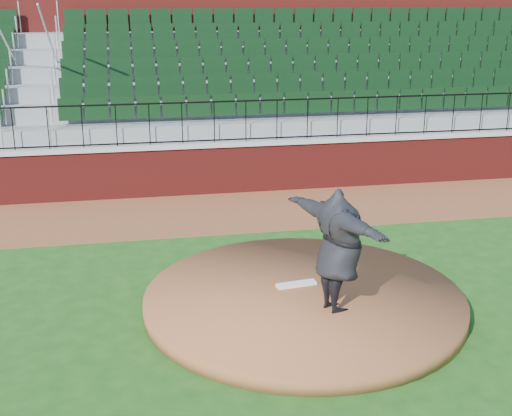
# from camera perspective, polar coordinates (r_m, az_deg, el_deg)

# --- Properties ---
(ground) EXTENTS (90.00, 90.00, 0.00)m
(ground) POSITION_cam_1_polar(r_m,az_deg,el_deg) (10.99, 1.48, -8.83)
(ground) COLOR #1C4D16
(ground) RESTS_ON ground
(warning_track) EXTENTS (34.00, 3.20, 0.01)m
(warning_track) POSITION_cam_1_polar(r_m,az_deg,el_deg) (15.92, -2.62, -0.25)
(warning_track) COLOR brown
(warning_track) RESTS_ON ground
(field_wall) EXTENTS (34.00, 0.35, 1.20)m
(field_wall) POSITION_cam_1_polar(r_m,az_deg,el_deg) (17.28, -3.42, 3.22)
(field_wall) COLOR maroon
(field_wall) RESTS_ON ground
(wall_cap) EXTENTS (34.00, 0.45, 0.10)m
(wall_cap) POSITION_cam_1_polar(r_m,az_deg,el_deg) (17.13, -3.46, 5.33)
(wall_cap) COLOR #B7B7B7
(wall_cap) RESTS_ON field_wall
(wall_railing) EXTENTS (34.00, 0.05, 1.00)m
(wall_railing) POSITION_cam_1_polar(r_m,az_deg,el_deg) (17.02, -3.49, 7.14)
(wall_railing) COLOR black
(wall_railing) RESTS_ON wall_cap
(seating_stands) EXTENTS (34.00, 5.10, 4.60)m
(seating_stands) POSITION_cam_1_polar(r_m,az_deg,el_deg) (19.62, -4.57, 9.99)
(seating_stands) COLOR gray
(seating_stands) RESTS_ON ground
(concourse_wall) EXTENTS (34.00, 0.50, 5.50)m
(concourse_wall) POSITION_cam_1_polar(r_m,az_deg,el_deg) (22.33, -5.42, 12.06)
(concourse_wall) COLOR maroon
(concourse_wall) RESTS_ON ground
(pitchers_mound) EXTENTS (5.14, 5.14, 0.25)m
(pitchers_mound) POSITION_cam_1_polar(r_m,az_deg,el_deg) (11.18, 3.99, -7.67)
(pitchers_mound) COLOR brown
(pitchers_mound) RESTS_ON ground
(pitching_rubber) EXTENTS (0.69, 0.25, 0.04)m
(pitching_rubber) POSITION_cam_1_polar(r_m,az_deg,el_deg) (11.39, 3.38, -6.34)
(pitching_rubber) COLOR white
(pitching_rubber) RESTS_ON pitchers_mound
(pitcher) EXTENTS (1.38, 2.44, 1.92)m
(pitcher) POSITION_cam_1_polar(r_m,az_deg,el_deg) (10.27, 6.84, -3.51)
(pitcher) COLOR black
(pitcher) RESTS_ON pitchers_mound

